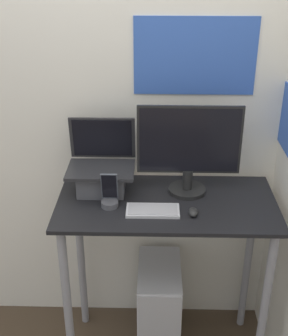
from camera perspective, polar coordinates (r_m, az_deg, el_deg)
wall_back at (r=2.47m, az=2.80°, el=6.09°), size 6.00×0.06×2.60m
desk at (r=2.39m, az=2.68°, el=-8.25°), size 1.07×0.54×1.00m
laptop at (r=2.33m, az=-5.22°, el=-0.65°), size 0.33×0.25×0.36m
monitor at (r=2.27m, az=5.49°, el=2.15°), size 0.50×0.19×0.45m
keyboard at (r=2.19m, az=1.08°, el=-5.19°), size 0.25×0.12×0.02m
mouse at (r=2.18m, az=6.02°, el=-5.37°), size 0.04×0.07×0.03m
cell_phone at (r=2.22m, az=-4.22°, el=-3.59°), size 0.08×0.08×0.17m
computer_tower at (r=2.77m, az=1.82°, el=-16.59°), size 0.23×0.41×0.54m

